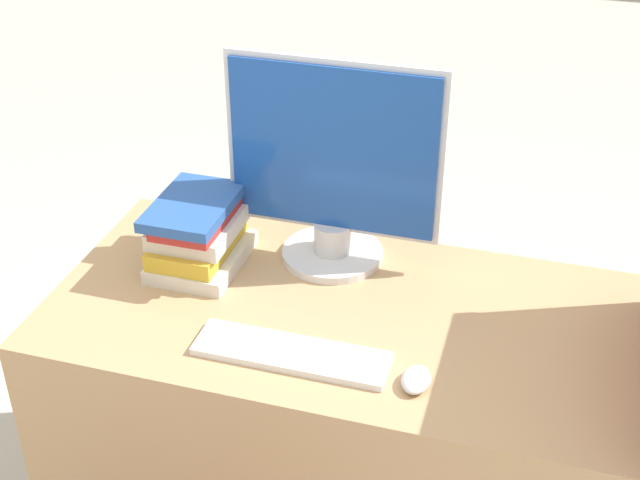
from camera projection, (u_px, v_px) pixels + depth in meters
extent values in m
cube|color=tan|center=(339.00, 430.00, 2.19)|extent=(1.32, 0.68, 0.73)
cylinder|color=silver|center=(332.00, 254.00, 2.17)|extent=(0.25, 0.25, 0.02)
cylinder|color=silver|center=(332.00, 237.00, 2.15)|extent=(0.09, 0.09, 0.08)
cube|color=silver|center=(334.00, 148.00, 2.03)|extent=(0.51, 0.01, 0.43)
cube|color=#19479E|center=(333.00, 149.00, 2.02)|extent=(0.48, 0.02, 0.40)
cube|color=white|center=(292.00, 354.00, 1.85)|extent=(0.41, 0.11, 0.02)
ellipsoid|color=silver|center=(416.00, 380.00, 1.77)|extent=(0.06, 0.09, 0.03)
cube|color=silver|center=(202.00, 257.00, 2.15)|extent=(0.19, 0.26, 0.04)
cube|color=gold|center=(197.00, 242.00, 2.13)|extent=(0.16, 0.25, 0.04)
cube|color=silver|center=(198.00, 227.00, 2.11)|extent=(0.18, 0.22, 0.04)
cube|color=#B72D28|center=(198.00, 215.00, 2.09)|extent=(0.15, 0.25, 0.03)
cube|color=#285199|center=(193.00, 206.00, 2.07)|extent=(0.17, 0.26, 0.03)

